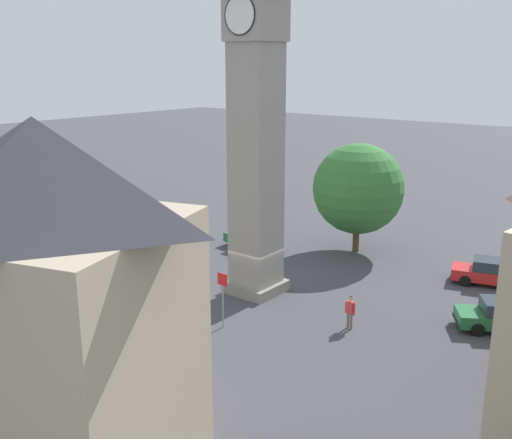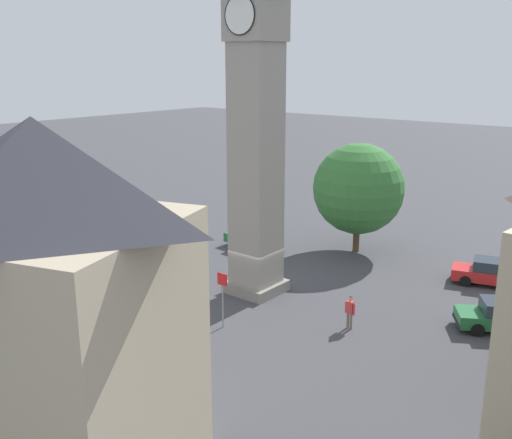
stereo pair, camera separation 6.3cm
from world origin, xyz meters
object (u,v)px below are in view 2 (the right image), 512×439
object	(u,v)px
pedestrian	(350,309)
car_red_corner	(253,238)
building_terrace_right	(49,307)
road_sign	(222,291)
clock_tower	(256,38)
tree	(358,189)
car_silver_kerb	(490,272)
car_blue_kerb	(502,316)

from	to	relation	value
pedestrian	car_red_corner	bearing A→B (deg)	149.35
building_terrace_right	road_sign	world-z (taller)	building_terrace_right
pedestrian	clock_tower	bearing A→B (deg)	171.90
tree	car_silver_kerb	bearing A→B (deg)	-4.14
tree	road_sign	size ratio (longest dim) A/B	2.66
clock_tower	car_red_corner	distance (m)	15.19
clock_tower	tree	world-z (taller)	clock_tower
building_terrace_right	road_sign	xyz separation A→B (m)	(-3.24, 11.08, -3.80)
clock_tower	pedestrian	xyz separation A→B (m)	(6.59, -0.94, -12.74)
clock_tower	road_sign	bearing A→B (deg)	-70.25
building_terrace_right	car_red_corner	bearing A→B (deg)	114.76
pedestrian	road_sign	size ratio (longest dim) A/B	0.60
car_blue_kerb	pedestrian	xyz separation A→B (m)	(-5.80, -4.44, 0.25)
car_red_corner	pedestrian	bearing A→B (deg)	-30.65
pedestrian	building_terrace_right	xyz separation A→B (m)	(-1.67, -14.82, 4.69)
car_silver_kerb	tree	bearing A→B (deg)	175.86
building_terrace_right	road_sign	size ratio (longest dim) A/B	4.00
tree	building_terrace_right	xyz separation A→B (m)	(4.15, -25.73, 1.31)
car_blue_kerb	pedestrian	world-z (taller)	pedestrian
car_red_corner	car_blue_kerb	bearing A→B (deg)	-8.10
tree	road_sign	world-z (taller)	tree
car_silver_kerb	road_sign	distance (m)	16.30
pedestrian	road_sign	world-z (taller)	road_sign
clock_tower	building_terrace_right	xyz separation A→B (m)	(4.92, -15.76, -8.05)
clock_tower	building_terrace_right	size ratio (longest dim) A/B	2.09
pedestrian	road_sign	xyz separation A→B (m)	(-4.91, -3.74, 0.89)
building_terrace_right	road_sign	bearing A→B (deg)	106.32
car_blue_kerb	pedestrian	size ratio (longest dim) A/B	2.60
clock_tower	car_blue_kerb	size ratio (longest dim) A/B	5.33
car_blue_kerb	tree	size ratio (longest dim) A/B	0.59
car_red_corner	road_sign	size ratio (longest dim) A/B	1.53
car_silver_kerb	pedestrian	bearing A→B (deg)	-108.28
car_blue_kerb	tree	world-z (taller)	tree
pedestrian	tree	bearing A→B (deg)	118.04
pedestrian	tree	size ratio (longest dim) A/B	0.23
car_red_corner	pedestrian	size ratio (longest dim) A/B	2.53
car_silver_kerb	tree	xyz separation A→B (m)	(-9.20, 0.67, 3.63)
clock_tower	car_silver_kerb	world-z (taller)	clock_tower
clock_tower	car_silver_kerb	size ratio (longest dim) A/B	5.28
tree	building_terrace_right	distance (m)	26.10
car_silver_kerb	building_terrace_right	world-z (taller)	building_terrace_right
car_blue_kerb	car_silver_kerb	world-z (taller)	same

